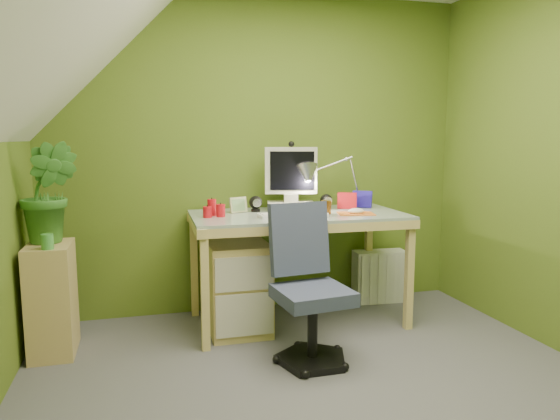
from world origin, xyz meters
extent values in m
cube|color=#57575D|center=(0.00, 0.00, -0.01)|extent=(3.20, 3.20, 0.01)
cube|color=#577122|center=(0.00, 1.60, 1.20)|extent=(3.20, 0.01, 2.40)
cube|color=white|center=(-1.00, 0.00, 1.85)|extent=(1.10, 3.20, 1.10)
cube|color=white|center=(0.10, 1.04, 0.81)|extent=(0.47, 0.17, 0.02)
cube|color=orange|center=(0.56, 1.04, 0.80)|extent=(0.28, 0.22, 0.01)
ellipsoid|color=white|center=(0.56, 1.04, 0.82)|extent=(0.13, 0.09, 0.04)
cylinder|color=brown|center=(0.36, 1.10, 0.84)|extent=(0.07, 0.07, 0.09)
cube|color=#AD1219|center=(0.60, 1.30, 0.86)|extent=(0.14, 0.08, 0.12)
cube|color=#201698|center=(0.74, 1.34, 0.86)|extent=(0.13, 0.10, 0.13)
cube|color=#ABB47C|center=(-0.22, 1.32, 0.85)|extent=(0.13, 0.06, 0.11)
cube|color=tan|center=(-1.43, 1.06, 0.34)|extent=(0.25, 0.39, 0.69)
imported|color=#377727|center=(-1.42, 1.11, 0.99)|extent=(0.38, 0.33, 0.62)
cylinder|color=green|center=(-1.41, 0.91, 0.73)|extent=(0.07, 0.07, 0.09)
cube|color=silver|center=(0.96, 1.46, 0.21)|extent=(0.43, 0.20, 0.42)
camera|label=1|loc=(-0.88, -2.24, 1.32)|focal=33.00mm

